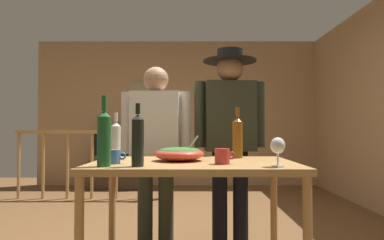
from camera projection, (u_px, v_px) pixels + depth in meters
name	position (u px, v px, depth m)	size (l,w,h in m)	color
back_wall	(177.00, 113.00, 6.16)	(5.11, 0.10, 2.63)	tan
side_wall_right	(384.00, 105.00, 4.01)	(0.10, 4.63, 2.63)	tan
framed_picture	(143.00, 92.00, 6.11)	(0.48, 0.03, 0.38)	tan
stair_railing	(116.00, 156.00, 4.96)	(2.25, 0.10, 1.06)	#B2844C
tv_console	(113.00, 175.00, 5.78)	(0.90, 0.40, 0.47)	#38281E
flat_screen_tv	(113.00, 144.00, 5.77)	(0.68, 0.12, 0.51)	black
serving_table	(192.00, 175.00, 2.15)	(1.29, 0.82, 0.82)	#B2844C
salad_bowl	(178.00, 153.00, 2.21)	(0.33, 0.33, 0.17)	#CC3D2D
wine_glass	(277.00, 147.00, 1.86)	(0.08, 0.08, 0.16)	silver
wine_bottle_amber	(237.00, 137.00, 2.42)	(0.07, 0.07, 0.37)	brown
wine_bottle_clear	(115.00, 140.00, 2.35)	(0.07, 0.07, 0.32)	silver
wine_bottle_green	(103.00, 137.00, 1.88)	(0.08, 0.08, 0.40)	#1E5628
wine_bottle_dark	(137.00, 139.00, 1.88)	(0.07, 0.07, 0.35)	black
mug_red	(222.00, 156.00, 2.01)	(0.13, 0.09, 0.09)	#B7332D
mug_blue	(114.00, 157.00, 2.03)	(0.11, 0.07, 0.08)	#3866B2
person_standing_left	(155.00, 141.00, 2.89)	(0.60, 0.25, 1.57)	#2D3323
person_standing_right	(229.00, 128.00, 2.89)	(0.61, 0.46, 1.72)	black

